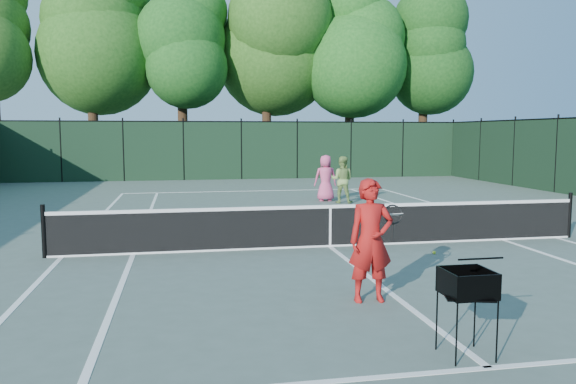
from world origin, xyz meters
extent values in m
plane|color=#4C5C52|center=(0.00, 0.00, 0.00)|extent=(90.00, 90.00, 0.00)
cube|color=white|center=(-5.49, 0.00, 0.00)|extent=(0.10, 23.77, 0.01)
cube|color=white|center=(5.49, 0.00, 0.00)|extent=(0.10, 23.77, 0.01)
cube|color=white|center=(-4.12, 0.00, 0.00)|extent=(0.10, 23.77, 0.01)
cube|color=white|center=(4.12, 0.00, 0.00)|extent=(0.10, 23.77, 0.01)
cube|color=white|center=(0.00, 11.88, 0.00)|extent=(10.97, 0.10, 0.01)
cube|color=white|center=(0.00, -6.40, 0.00)|extent=(8.23, 0.10, 0.01)
cube|color=white|center=(0.00, 6.40, 0.00)|extent=(8.23, 0.10, 0.01)
cube|color=white|center=(0.00, 0.00, 0.00)|extent=(0.10, 12.80, 0.01)
cube|color=black|center=(0.00, 0.00, 0.46)|extent=(11.60, 0.03, 0.85)
cube|color=white|center=(0.00, 0.00, 0.88)|extent=(11.60, 0.05, 0.07)
cube|color=white|center=(0.00, 0.00, 0.02)|extent=(11.60, 0.05, 0.04)
cube|color=white|center=(0.00, 0.00, 0.46)|extent=(0.05, 0.04, 0.91)
cylinder|color=black|center=(-5.80, 0.00, 0.53)|extent=(0.09, 0.09, 1.06)
cylinder|color=black|center=(5.80, 0.00, 0.53)|extent=(0.09, 0.09, 1.06)
cube|color=black|center=(0.00, 18.00, 1.50)|extent=(24.00, 0.05, 3.00)
cylinder|color=black|center=(-8.00, 22.00, 2.40)|extent=(0.56, 0.56, 4.80)
ellipsoid|color=#1D4B15|center=(-8.00, 22.00, 8.71)|extent=(6.80, 6.80, 10.54)
cylinder|color=black|center=(-3.00, 21.80, 2.15)|extent=(0.56, 0.56, 4.30)
ellipsoid|color=#144716|center=(-3.00, 21.80, 7.75)|extent=(6.00, 6.00, 9.30)
cylinder|color=black|center=(2.00, 22.30, 2.50)|extent=(0.56, 0.56, 5.00)
ellipsoid|color=#204D16|center=(2.00, 22.30, 9.03)|extent=(7.00, 7.00, 10.85)
cylinder|color=black|center=(7.00, 21.60, 2.30)|extent=(0.56, 0.56, 4.60)
ellipsoid|color=#164F17|center=(7.00, 21.60, 8.16)|extent=(6.20, 6.20, 9.61)
cylinder|color=black|center=(12.00, 22.10, 2.20)|extent=(0.56, 0.56, 4.40)
ellipsoid|color=#123F12|center=(12.00, 22.10, 7.74)|extent=(5.80, 5.80, 8.99)
imported|color=#AA1513|center=(-0.44, -3.91, 0.90)|extent=(0.67, 0.45, 1.80)
cylinder|color=black|center=(0.02, -3.58, 0.95)|extent=(0.03, 0.03, 0.30)
torus|color=black|center=(0.02, -3.58, 1.22)|extent=(0.30, 0.10, 0.30)
imported|color=#D24A7B|center=(1.97, 7.97, 0.83)|extent=(0.85, 0.59, 1.66)
imported|color=#7FA351|center=(2.39, 7.30, 0.82)|extent=(0.98, 0.90, 1.63)
cylinder|color=black|center=(-0.32, -6.29, 0.34)|extent=(0.02, 0.02, 0.68)
cylinder|color=black|center=(0.15, -6.29, 0.34)|extent=(0.02, 0.02, 0.68)
cylinder|color=black|center=(-0.32, -5.82, 0.34)|extent=(0.02, 0.02, 0.68)
cylinder|color=black|center=(0.15, -5.82, 0.34)|extent=(0.02, 0.02, 0.68)
cube|color=black|center=(-0.08, -6.05, 0.83)|extent=(0.63, 0.63, 0.29)
sphere|color=yellow|center=(-0.08, -6.05, 0.74)|extent=(0.07, 0.07, 0.07)
sphere|color=yellow|center=(-0.08, -6.05, 0.74)|extent=(0.07, 0.07, 0.07)
sphere|color=yellow|center=(-0.08, -6.05, 0.74)|extent=(0.07, 0.07, 0.07)
sphere|color=yellow|center=(-0.08, -6.05, 0.74)|extent=(0.07, 0.07, 0.07)
sphere|color=yellow|center=(-0.08, -6.05, 0.74)|extent=(0.07, 0.07, 0.07)
sphere|color=yellow|center=(-0.08, -6.05, 0.74)|extent=(0.07, 0.07, 0.07)
sphere|color=yellow|center=(-0.08, -6.05, 0.74)|extent=(0.07, 0.07, 0.07)
sphere|color=yellow|center=(-0.08, -6.05, 0.74)|extent=(0.07, 0.07, 0.07)
sphere|color=yellow|center=(-0.08, -6.05, 0.74)|extent=(0.07, 0.07, 0.07)
sphere|color=yellow|center=(-0.08, -6.05, 0.74)|extent=(0.07, 0.07, 0.07)
sphere|color=yellow|center=(-0.08, -6.05, 0.74)|extent=(0.07, 0.07, 0.07)
sphere|color=yellow|center=(-0.08, -6.05, 0.74)|extent=(0.07, 0.07, 0.07)
sphere|color=yellow|center=(-0.08, -6.05, 0.74)|extent=(0.07, 0.07, 0.07)
sphere|color=yellow|center=(-0.08, -6.05, 0.74)|extent=(0.07, 0.07, 0.07)
sphere|color=yellow|center=(-0.08, -6.05, 0.74)|extent=(0.07, 0.07, 0.07)
sphere|color=#DAED30|center=(1.88, -1.12, 0.03)|extent=(0.07, 0.07, 0.07)
camera|label=1|loc=(-3.12, -11.54, 2.45)|focal=35.00mm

